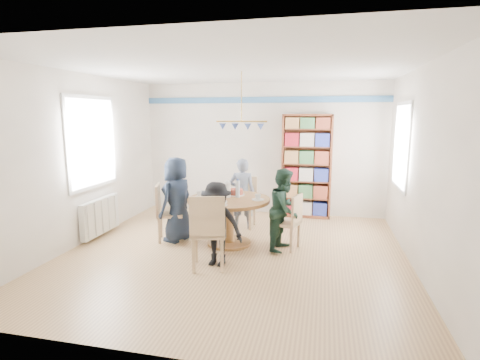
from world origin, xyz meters
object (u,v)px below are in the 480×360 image
(person_left, at_px, (177,199))
(person_far, at_px, (242,194))
(radiator, at_px, (100,216))
(person_near, at_px, (217,224))
(chair_right, at_px, (291,219))
(dining_table, at_px, (229,210))
(chair_far, at_px, (245,199))
(chair_near, at_px, (208,229))
(bookshelf, at_px, (306,167))
(chair_left, at_px, (165,210))
(person_right, at_px, (285,210))

(person_left, distance_m, person_far, 1.27)
(radiator, relative_size, person_near, 0.86)
(person_near, bearing_deg, chair_right, 48.95)
(dining_table, relative_size, person_near, 1.12)
(chair_far, relative_size, chair_near, 0.90)
(radiator, distance_m, person_near, 2.42)
(radiator, relative_size, bookshelf, 0.48)
(radiator, xyz_separation_m, chair_left, (1.17, 0.05, 0.17))
(dining_table, bearing_deg, bookshelf, 60.40)
(chair_far, distance_m, chair_near, 2.09)
(radiator, height_order, person_near, person_near)
(chair_near, bearing_deg, chair_right, 46.00)
(radiator, bearing_deg, person_near, -18.61)
(dining_table, bearing_deg, chair_left, -177.51)
(chair_right, height_order, person_far, person_far)
(person_near, distance_m, bookshelf, 3.03)
(radiator, xyz_separation_m, person_left, (1.37, 0.08, 0.34))
(dining_table, relative_size, chair_far, 1.41)
(bookshelf, bearing_deg, chair_near, -110.53)
(chair_left, bearing_deg, person_right, 0.14)
(chair_near, height_order, bookshelf, bookshelf)
(chair_right, bearing_deg, person_far, 136.27)
(chair_left, relative_size, chair_near, 0.91)
(person_left, relative_size, bookshelf, 0.67)
(dining_table, xyz_separation_m, chair_near, (-0.02, -1.05, 0.01))
(chair_left, height_order, chair_right, chair_left)
(chair_left, relative_size, bookshelf, 0.45)
(radiator, xyz_separation_m, person_near, (2.29, -0.77, 0.23))
(radiator, height_order, person_right, person_right)
(person_left, bearing_deg, person_near, 64.79)
(person_left, xyz_separation_m, bookshelf, (1.97, 1.96, 0.32))
(person_left, height_order, person_far, person_left)
(person_far, bearing_deg, chair_far, -104.13)
(person_right, xyz_separation_m, person_far, (-0.87, 0.94, 0.01))
(chair_right, bearing_deg, chair_left, -179.30)
(chair_left, relative_size, chair_far, 1.01)
(dining_table, height_order, person_near, person_near)
(chair_left, bearing_deg, person_left, 8.61)
(person_left, bearing_deg, chair_left, -63.86)
(chair_left, xyz_separation_m, person_near, (1.12, -0.82, 0.07))
(chair_near, bearing_deg, person_near, 71.18)
(chair_far, distance_m, bookshelf, 1.49)
(dining_table, height_order, chair_right, chair_right)
(radiator, relative_size, person_right, 0.79)
(chair_left, xyz_separation_m, person_right, (1.95, 0.00, 0.11))
(chair_far, bearing_deg, person_near, -89.74)
(person_right, bearing_deg, chair_left, 102.88)
(person_right, height_order, person_far, person_far)
(chair_right, relative_size, person_near, 0.74)
(chair_left, relative_size, chair_right, 1.08)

